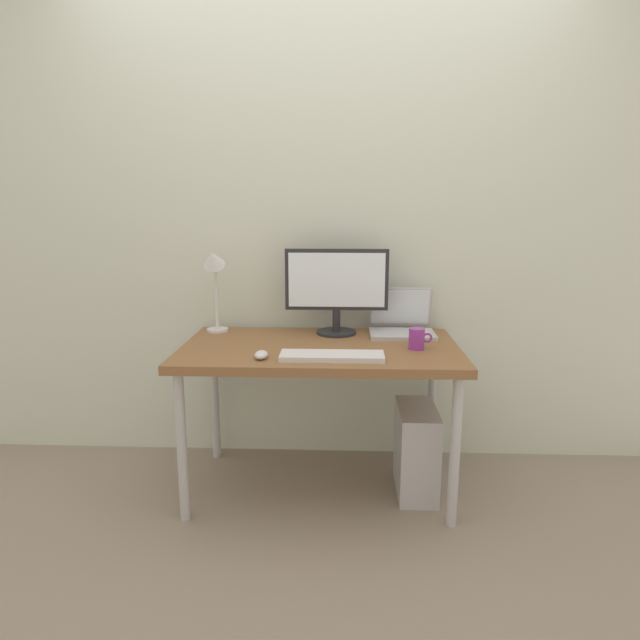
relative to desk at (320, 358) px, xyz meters
name	(u,v)px	position (x,y,z in m)	size (l,w,h in m)	color
ground_plane	(320,486)	(0.00, 0.00, -0.65)	(6.00, 6.00, 0.00)	gray
back_wall	(323,216)	(0.00, 0.43, 0.65)	(4.40, 0.04, 2.60)	silver
desk	(320,358)	(0.00, 0.00, 0.00)	(1.28, 0.73, 0.72)	brown
monitor	(337,286)	(0.07, 0.23, 0.31)	(0.51, 0.20, 0.43)	#232328
laptop	(401,322)	(0.40, 0.25, 0.12)	(0.32, 0.27, 0.23)	#B2B2B7
desk_lamp	(214,272)	(-0.54, 0.24, 0.38)	(0.11, 0.16, 0.44)	silver
keyboard	(332,356)	(0.06, -0.23, 0.08)	(0.44, 0.14, 0.02)	silver
mouse	(261,355)	(-0.24, -0.24, 0.08)	(0.06, 0.09, 0.03)	silver
coffee_mug	(417,339)	(0.44, -0.05, 0.11)	(0.11, 0.07, 0.10)	purple
computer_tower	(416,450)	(0.46, -0.02, -0.44)	(0.18, 0.36, 0.42)	#B2B2B7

